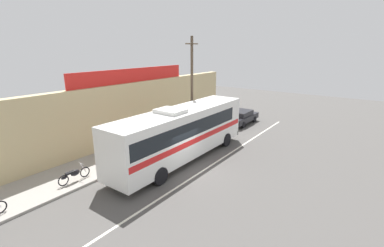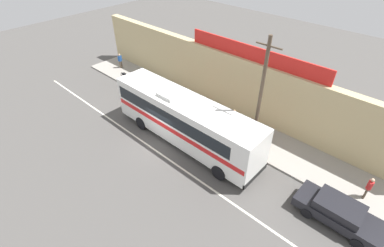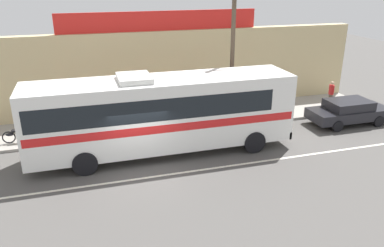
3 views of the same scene
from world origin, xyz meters
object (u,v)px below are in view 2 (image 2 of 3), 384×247
Objects in this scene: motorcycle_red at (126,76)px; pedestrian_far_right at (369,187)px; pedestrian_far_left at (120,60)px; motorcycle_green at (156,91)px; utility_pole at (260,99)px; intercity_bus at (184,118)px; pedestrian_by_curb at (234,117)px; parked_car at (339,212)px.

motorcycle_red is 22.13m from pedestrian_far_right.
pedestrian_far_right is (24.86, -0.75, 0.00)m from pedestrian_far_left.
motorcycle_green is at bearing -9.76° from pedestrian_far_left.
intercity_bus is at bearing -152.25° from utility_pole.
intercity_bus is 4.17m from pedestrian_by_curb.
intercity_bus is 11.93m from pedestrian_far_right.
utility_pole is (4.32, 2.27, 2.34)m from intercity_bus.
pedestrian_far_left is at bearing 178.55° from pedestrian_by_curb.
parked_car is at bearing -7.07° from motorcycle_green.
pedestrian_far_right is (0.66, 2.60, 0.31)m from parked_car.
intercity_bus reaches higher than parked_car.
pedestrian_far_right is (11.42, 3.31, -1.02)m from intercity_bus.
motorcycle_green is at bearing 155.83° from intercity_bus.
motorcycle_green is (-10.63, 0.56, -3.84)m from utility_pole.
utility_pole is 4.26× the size of motorcycle_green.
motorcycle_red is 1.20× the size of pedestrian_far_right.
utility_pole is at bearing 166.40° from parked_car.
pedestrian_far_right is at bearing 1.51° from motorcycle_red.
motorcycle_red is at bearing 165.69° from intercity_bus.
pedestrian_far_left is at bearing 170.24° from motorcycle_green.
utility_pole is at bearing -28.09° from pedestrian_by_curb.
motorcycle_green is at bearing 172.93° from parked_car.
utility_pole is 4.49m from pedestrian_by_curb.
pedestrian_by_curb is at bearing -1.45° from pedestrian_far_left.
motorcycle_red is (-21.46, 2.02, -0.17)m from parked_car.
motorcycle_red is at bearing 174.63° from parked_car.
pedestrian_by_curb is 9.73m from pedestrian_far_right.
pedestrian_far_right is at bearing -1.72° from pedestrian_far_left.
parked_car is 2.39× the size of motorcycle_red.
intercity_bus is 14.08m from pedestrian_far_left.
motorcycle_green and motorcycle_red have the same top height.
motorcycle_green is 1.23× the size of pedestrian_far_right.
utility_pole is 4.36× the size of motorcycle_red.
parked_car reaches higher than motorcycle_green.
intercity_bus is at bearing -14.31° from motorcycle_red.
intercity_bus reaches higher than motorcycle_red.
parked_car is 2.87× the size of pedestrian_far_right.
parked_car is at bearing -7.87° from pedestrian_far_left.
pedestrian_by_curb is at bearing 151.91° from utility_pole.
pedestrian_far_right reaches higher than pedestrian_by_curb.
motorcycle_red is 1.20× the size of pedestrian_by_curb.
pedestrian_far_left reaches higher than pedestrian_by_curb.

